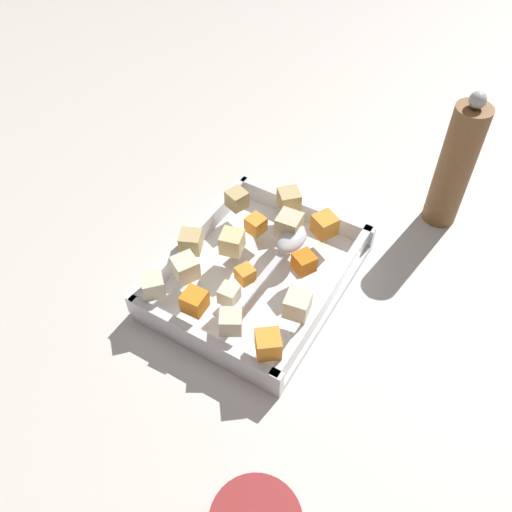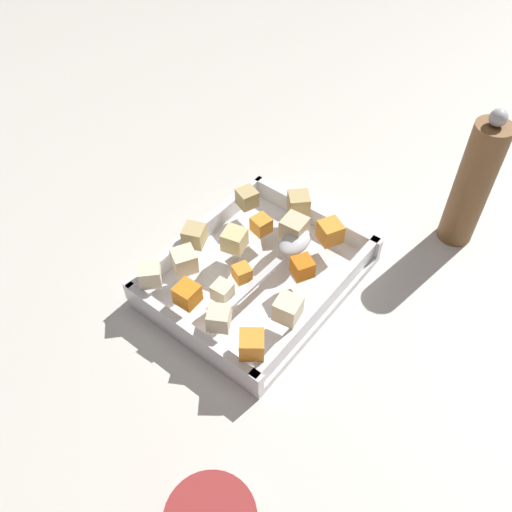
{
  "view_description": "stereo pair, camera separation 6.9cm",
  "coord_description": "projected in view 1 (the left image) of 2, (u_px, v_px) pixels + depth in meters",
  "views": [
    {
      "loc": [
        0.44,
        0.26,
        0.63
      ],
      "look_at": [
        0.0,
        -0.0,
        0.06
      ],
      "focal_mm": 38.74,
      "sensor_mm": 36.0,
      "label": 1
    },
    {
      "loc": [
        0.4,
        0.31,
        0.63
      ],
      "look_at": [
        0.0,
        -0.0,
        0.06
      ],
      "focal_mm": 38.74,
      "sensor_mm": 36.0,
      "label": 2
    }
  ],
  "objects": [
    {
      "name": "potato_chunk_center",
      "position": [
        237.0,
        199.0,
        0.84
      ],
      "size": [
        0.04,
        0.04,
        0.03
      ],
      "primitive_type": "cube",
      "rotation": [
        0.0,
        0.0,
        4.38
      ],
      "color": "tan",
      "rests_on": "baking_dish"
    },
    {
      "name": "potato_chunk_heap_side",
      "position": [
        289.0,
        200.0,
        0.84
      ],
      "size": [
        0.04,
        0.04,
        0.03
      ],
      "primitive_type": "cube",
      "rotation": [
        0.0,
        0.0,
        2.35
      ],
      "color": "tan",
      "rests_on": "baking_dish"
    },
    {
      "name": "potato_chunk_corner_se",
      "position": [
        191.0,
        242.0,
        0.78
      ],
      "size": [
        0.04,
        0.04,
        0.03
      ],
      "primitive_type": "cube",
      "rotation": [
        0.0,
        0.0,
        5.12
      ],
      "color": "tan",
      "rests_on": "baking_dish"
    },
    {
      "name": "serving_spoon",
      "position": [
        287.0,
        245.0,
        0.78
      ],
      "size": [
        0.2,
        0.04,
        0.02
      ],
      "rotation": [
        0.0,
        0.0,
        6.25
      ],
      "color": "silver",
      "rests_on": "baking_dish"
    },
    {
      "name": "potato_chunk_near_right",
      "position": [
        153.0,
        285.0,
        0.73
      ],
      "size": [
        0.04,
        0.04,
        0.03
      ],
      "primitive_type": "cube",
      "rotation": [
        0.0,
        0.0,
        0.82
      ],
      "color": "beige",
      "rests_on": "baking_dish"
    },
    {
      "name": "carrot_chunk_corner_nw",
      "position": [
        325.0,
        225.0,
        0.8
      ],
      "size": [
        0.04,
        0.04,
        0.03
      ],
      "primitive_type": "cube",
      "rotation": [
        0.0,
        0.0,
        2.67
      ],
      "color": "orange",
      "rests_on": "baking_dish"
    },
    {
      "name": "ground_plane",
      "position": [
        259.0,
        282.0,
        0.81
      ],
      "size": [
        4.0,
        4.0,
        0.0
      ],
      "primitive_type": "plane",
      "color": "beige"
    },
    {
      "name": "baking_dish",
      "position": [
        256.0,
        275.0,
        0.8
      ],
      "size": [
        0.29,
        0.23,
        0.05
      ],
      "color": "silver",
      "rests_on": "ground_plane"
    },
    {
      "name": "carrot_chunk_corner_ne",
      "position": [
        194.0,
        301.0,
        0.71
      ],
      "size": [
        0.03,
        0.03,
        0.03
      ],
      "primitive_type": "cube",
      "rotation": [
        0.0,
        0.0,
        1.62
      ],
      "color": "orange",
      "rests_on": "baking_dish"
    },
    {
      "name": "parsnip_chunk_near_spoon",
      "position": [
        231.0,
        322.0,
        0.69
      ],
      "size": [
        0.04,
        0.04,
        0.03
      ],
      "primitive_type": "cube",
      "rotation": [
        0.0,
        0.0,
        2.1
      ],
      "color": "beige",
      "rests_on": "baking_dish"
    },
    {
      "name": "potato_chunk_near_left",
      "position": [
        231.0,
        243.0,
        0.78
      ],
      "size": [
        0.04,
        0.04,
        0.03
      ],
      "primitive_type": "cube",
      "rotation": [
        0.0,
        0.0,
        4.97
      ],
      "color": "#E0CC89",
      "rests_on": "baking_dish"
    },
    {
      "name": "carrot_chunk_mid_left",
      "position": [
        304.0,
        262.0,
        0.75
      ],
      "size": [
        0.04,
        0.04,
        0.03
      ],
      "primitive_type": "cube",
      "rotation": [
        0.0,
        0.0,
        2.64
      ],
      "color": "orange",
      "rests_on": "baking_dish"
    },
    {
      "name": "carrot_chunk_far_right",
      "position": [
        247.0,
        275.0,
        0.74
      ],
      "size": [
        0.03,
        0.03,
        0.02
      ],
      "primitive_type": "cube",
      "rotation": [
        0.0,
        0.0,
        2.73
      ],
      "color": "orange",
      "rests_on": "baking_dish"
    },
    {
      "name": "potato_chunk_back_center",
      "position": [
        229.0,
        294.0,
        0.72
      ],
      "size": [
        0.03,
        0.03,
        0.02
      ],
      "primitive_type": "cube",
      "rotation": [
        0.0,
        0.0,
        1.65
      ],
      "color": "beige",
      "rests_on": "baking_dish"
    },
    {
      "name": "potato_chunk_heap_top",
      "position": [
        185.0,
        268.0,
        0.75
      ],
      "size": [
        0.04,
        0.04,
        0.03
      ],
      "primitive_type": "cube",
      "rotation": [
        0.0,
        0.0,
        1.07
      ],
      "color": "beige",
      "rests_on": "baking_dish"
    },
    {
      "name": "potato_chunk_far_left",
      "position": [
        297.0,
        305.0,
        0.7
      ],
      "size": [
        0.04,
        0.04,
        0.03
      ],
      "primitive_type": "cube",
      "rotation": [
        0.0,
        0.0,
        3.31
      ],
      "color": "beige",
      "rests_on": "baking_dish"
    },
    {
      "name": "pepper_mill",
      "position": [
        455.0,
        166.0,
        0.82
      ],
      "size": [
        0.05,
        0.05,
        0.23
      ],
      "color": "brown",
      "rests_on": "ground_plane"
    },
    {
      "name": "carrot_chunk_mid_right",
      "position": [
        268.0,
        344.0,
        0.67
      ],
      "size": [
        0.04,
        0.04,
        0.03
      ],
      "primitive_type": "cube",
      "rotation": [
        0.0,
        0.0,
        0.66
      ],
      "color": "orange",
      "rests_on": "baking_dish"
    },
    {
      "name": "carrot_chunk_front_center",
      "position": [
        256.0,
        225.0,
        0.8
      ],
      "size": [
        0.03,
        0.03,
        0.02
      ],
      "primitive_type": "cube",
      "rotation": [
        0.0,
        0.0,
        1.35
      ],
      "color": "orange",
      "rests_on": "baking_dish"
    },
    {
      "name": "potato_chunk_under_handle",
      "position": [
        289.0,
        225.0,
        0.8
      ],
      "size": [
        0.04,
        0.04,
        0.03
      ],
      "primitive_type": "cube",
      "rotation": [
        0.0,
        0.0,
        4.8
      ],
      "color": "beige",
      "rests_on": "baking_dish"
    }
  ]
}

